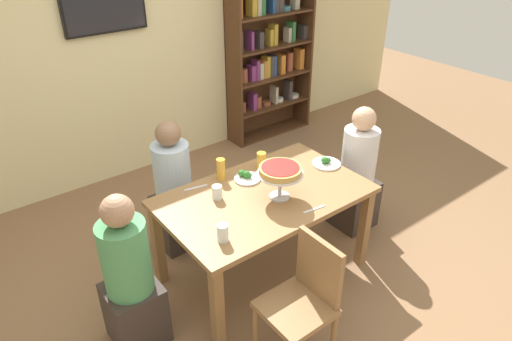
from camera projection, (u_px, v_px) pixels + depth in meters
name	position (u px, v px, depth m)	size (l,w,h in m)	color
ground_plane	(264.00, 270.00, 3.76)	(12.00, 12.00, 0.00)	#846042
rear_partition	(126.00, 40.00, 4.55)	(8.00, 0.12, 2.80)	beige
dining_table	(264.00, 204.00, 3.43)	(1.51, 0.93, 0.74)	olive
bookshelf	(268.00, 40.00, 5.40)	(1.10, 0.30, 2.21)	#4C2D19
television	(104.00, 6.00, 4.20)	(0.78, 0.05, 0.48)	black
diner_head_west	(130.00, 283.00, 2.94)	(0.34, 0.34, 1.15)	#382D28
diner_head_east	(357.00, 177.00, 4.06)	(0.34, 0.34, 1.15)	#382D28
diner_far_left	(174.00, 195.00, 3.82)	(0.34, 0.34, 1.15)	#382D28
chair_near_left	(304.00, 297.00, 2.85)	(0.40, 0.40, 0.87)	olive
deep_dish_pizza_stand	(280.00, 172.00, 3.24)	(0.33, 0.33, 0.25)	silver
salad_plate_near_diner	(326.00, 162.00, 3.75)	(0.23, 0.23, 0.07)	white
salad_plate_far_diner	(247.00, 176.00, 3.55)	(0.21, 0.21, 0.07)	white
beer_glass_amber_tall	(261.00, 161.00, 3.65)	(0.07, 0.07, 0.15)	gold
beer_glass_amber_short	(221.00, 169.00, 3.52)	(0.07, 0.07, 0.17)	gold
water_glass_clear_near	(223.00, 233.00, 2.89)	(0.07, 0.07, 0.12)	white
water_glass_clear_far	(217.00, 192.00, 3.30)	(0.07, 0.07, 0.10)	white
cutlery_fork_near	(314.00, 209.00, 3.21)	(0.18, 0.02, 0.01)	silver
cutlery_knife_near	(196.00, 188.00, 3.45)	(0.18, 0.02, 0.01)	silver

